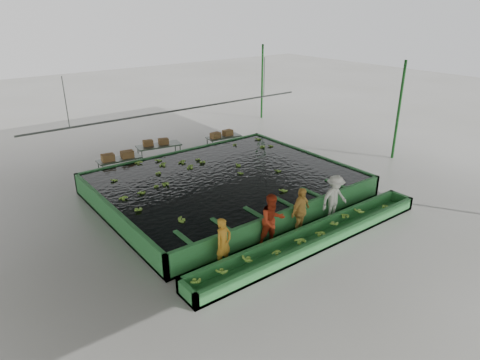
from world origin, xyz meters
TOP-DOWN VIEW (x-y plane):
  - ground at (0.00, 0.00)m, footprint 80.00×80.00m
  - shed_roof at (0.00, 0.00)m, footprint 20.00×22.00m
  - shed_posts at (0.00, 0.00)m, footprint 20.00×22.00m
  - flotation_tank at (0.00, 1.50)m, footprint 10.00×8.00m
  - tank_water at (0.00, 1.50)m, footprint 9.70×7.70m
  - sorting_trough at (0.00, -3.60)m, footprint 10.00×1.00m
  - cableway_rail at (0.00, 5.00)m, footprint 0.08×0.08m
  - rail_hanger_left at (-5.00, 5.00)m, footprint 0.04×0.04m
  - rail_hanger_right at (5.00, 5.00)m, footprint 0.04×0.04m
  - worker_a at (-3.15, -2.80)m, footprint 0.66×0.51m
  - worker_b at (-1.19, -2.80)m, footprint 1.03×0.86m
  - worker_c at (0.12, -2.80)m, footprint 1.10×0.64m
  - worker_d at (1.86, -2.80)m, footprint 1.21×0.77m
  - packing_table_left at (-2.72, 6.13)m, footprint 2.02×0.90m
  - packing_table_mid at (-0.43, 6.63)m, footprint 2.29×1.24m
  - packing_table_right at (3.28, 6.26)m, footprint 1.94×0.94m
  - box_stack_left at (-2.80, 6.09)m, footprint 1.49×0.56m
  - box_stack_mid at (-0.53, 6.73)m, footprint 1.31×0.66m
  - box_stack_right at (3.15, 6.27)m, footprint 1.36×0.42m
  - floating_bananas at (0.00, 2.30)m, footprint 8.80×6.00m
  - trough_bananas at (0.00, -3.60)m, footprint 8.87×0.59m

SIDE VIEW (x-z plane):
  - ground at x=0.00m, z-range 0.00..0.00m
  - sorting_trough at x=0.00m, z-range 0.00..0.50m
  - trough_bananas at x=0.00m, z-range 0.34..0.46m
  - packing_table_right at x=3.28m, z-range 0.00..0.85m
  - flotation_tank at x=0.00m, z-range 0.00..0.90m
  - packing_table_left at x=-2.72m, z-range 0.00..0.90m
  - packing_table_mid at x=-0.43m, z-range 0.00..0.99m
  - worker_a at x=-3.15m, z-range 0.00..1.63m
  - tank_water at x=0.00m, z-range 0.85..0.85m
  - floating_bananas at x=0.00m, z-range 0.79..0.91m
  - box_stack_right at x=3.15m, z-range 0.71..1.00m
  - worker_c at x=0.12m, z-range 0.00..1.76m
  - worker_d at x=1.86m, z-range 0.00..1.79m
  - box_stack_left at x=-2.80m, z-range 0.75..1.06m
  - worker_b at x=-1.19m, z-range 0.00..1.87m
  - box_stack_mid at x=-0.53m, z-range 0.85..1.13m
  - shed_posts at x=0.00m, z-range 0.00..5.00m
  - cableway_rail at x=0.00m, z-range -4.00..10.00m
  - rail_hanger_left at x=-5.00m, z-range 3.00..5.00m
  - rail_hanger_right at x=5.00m, z-range 3.00..5.00m
  - shed_roof at x=0.00m, z-range 4.98..5.02m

